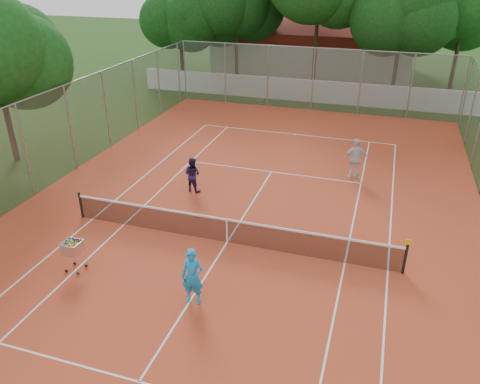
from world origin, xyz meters
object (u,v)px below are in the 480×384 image
(clubhouse, at_px, (314,45))
(player_far_left, at_px, (192,175))
(tennis_net, at_px, (227,230))
(ball_hopper, at_px, (74,255))
(player_near, at_px, (193,277))
(player_far_right, at_px, (355,159))

(clubhouse, bearing_deg, player_far_left, -91.69)
(tennis_net, distance_m, player_far_left, 4.43)
(player_far_left, relative_size, ball_hopper, 1.31)
(player_far_left, bearing_deg, ball_hopper, 89.21)
(clubhouse, bearing_deg, ball_hopper, -93.74)
(player_near, xyz_separation_m, player_far_right, (3.62, 10.14, 0.06))
(player_near, distance_m, ball_hopper, 4.22)
(tennis_net, distance_m, player_near, 3.32)
(clubhouse, relative_size, player_far_left, 10.78)
(clubhouse, xyz_separation_m, player_near, (2.11, -32.30, -1.29))
(tennis_net, bearing_deg, clubhouse, 93.95)
(ball_hopper, bearing_deg, tennis_net, 46.20)
(player_far_left, bearing_deg, tennis_net, 139.49)
(clubhouse, height_order, player_far_left, clubhouse)
(clubhouse, relative_size, player_far_right, 8.62)
(tennis_net, xyz_separation_m, player_far_left, (-2.75, 3.45, 0.27))
(clubhouse, distance_m, ball_hopper, 32.14)
(ball_hopper, bearing_deg, player_far_right, 61.32)
(player_far_right, bearing_deg, clubhouse, -95.85)
(player_far_left, distance_m, player_far_right, 7.32)
(tennis_net, height_order, clubhouse, clubhouse)
(player_far_left, xyz_separation_m, player_far_right, (6.48, 3.39, 0.19))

